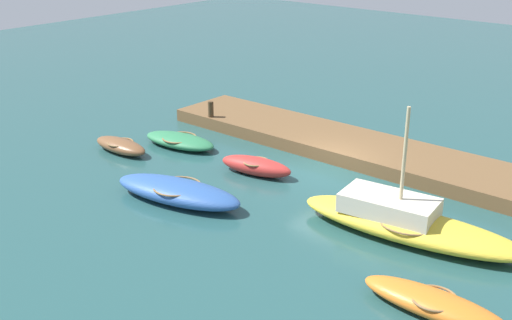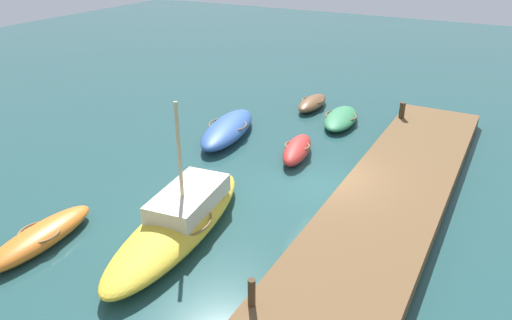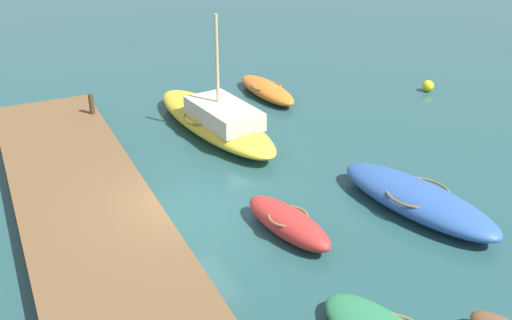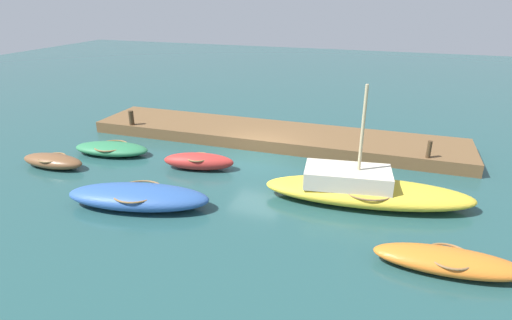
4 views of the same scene
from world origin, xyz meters
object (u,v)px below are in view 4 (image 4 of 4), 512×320
(dinghy_red, at_px, (199,161))
(rowboat_orange, at_px, (448,261))
(rowboat_brown, at_px, (53,161))
(mooring_post_west, at_px, (429,149))
(sailboat_yellow, at_px, (363,189))
(rowboat_green, at_px, (111,149))
(motorboat_blue, at_px, (138,197))
(mooring_post_mid_west, at_px, (131,118))

(dinghy_red, bearing_deg, rowboat_orange, 144.89)
(rowboat_brown, height_order, mooring_post_west, mooring_post_west)
(rowboat_brown, relative_size, rowboat_orange, 0.74)
(dinghy_red, bearing_deg, sailboat_yellow, 161.67)
(dinghy_red, distance_m, rowboat_brown, 6.65)
(mooring_post_west, bearing_deg, rowboat_green, 11.17)
(motorboat_blue, distance_m, mooring_post_mid_west, 8.69)
(rowboat_orange, relative_size, motorboat_blue, 0.75)
(sailboat_yellow, bearing_deg, motorboat_blue, 13.96)
(rowboat_green, xyz_separation_m, motorboat_blue, (-4.31, 4.18, 0.12))
(motorboat_blue, bearing_deg, dinghy_red, -109.82)
(rowboat_green, xyz_separation_m, dinghy_red, (-4.85, 0.27, 0.08))
(rowboat_green, distance_m, mooring_post_west, 14.84)
(rowboat_green, bearing_deg, motorboat_blue, 127.98)
(rowboat_green, bearing_deg, mooring_post_mid_west, -83.52)
(rowboat_green, height_order, rowboat_brown, rowboat_brown)
(rowboat_green, xyz_separation_m, rowboat_brown, (1.50, 2.22, 0.02))
(motorboat_blue, bearing_deg, mooring_post_mid_west, -66.32)
(rowboat_orange, height_order, mooring_post_west, mooring_post_west)
(rowboat_green, bearing_deg, rowboat_orange, 154.73)
(rowboat_green, distance_m, mooring_post_mid_west, 3.05)
(rowboat_brown, xyz_separation_m, motorboat_blue, (-5.81, 1.96, 0.10))
(rowboat_brown, bearing_deg, mooring_post_mid_west, -99.80)
(rowboat_green, height_order, dinghy_red, dinghy_red)
(rowboat_green, distance_m, motorboat_blue, 6.00)
(sailboat_yellow, height_order, rowboat_orange, sailboat_yellow)
(sailboat_yellow, height_order, rowboat_brown, sailboat_yellow)
(rowboat_green, relative_size, sailboat_yellow, 0.49)
(sailboat_yellow, xyz_separation_m, motorboat_blue, (7.82, 3.03, -0.13))
(rowboat_brown, bearing_deg, sailboat_yellow, -176.73)
(rowboat_brown, height_order, mooring_post_mid_west, mooring_post_mid_west)
(rowboat_brown, height_order, motorboat_blue, motorboat_blue)
(rowboat_brown, height_order, rowboat_orange, rowboat_orange)
(sailboat_yellow, xyz_separation_m, rowboat_orange, (-2.69, 3.49, -0.22))
(sailboat_yellow, distance_m, mooring_post_west, 4.72)
(rowboat_green, height_order, motorboat_blue, motorboat_blue)
(mooring_post_west, bearing_deg, mooring_post_mid_west, 0.00)
(rowboat_green, bearing_deg, rowboat_brown, 48.07)
(mooring_post_west, bearing_deg, rowboat_brown, 17.61)
(dinghy_red, relative_size, mooring_post_west, 4.26)
(mooring_post_west, relative_size, mooring_post_mid_west, 0.99)
(mooring_post_west, xyz_separation_m, mooring_post_mid_west, (15.28, 0.00, 0.00))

